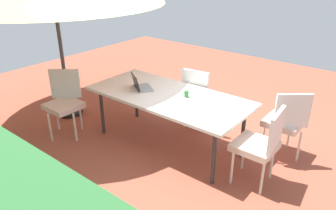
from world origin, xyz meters
The scene contains 8 objects.
ground_plane centered at (0.00, 0.00, -0.01)m, with size 10.00×10.00×0.02m, color #9E4C38.
dining_table centered at (0.00, 0.00, 0.73)m, with size 2.25×1.04×0.78m.
chair_southwest centered at (-1.40, -0.70, 0.55)m, with size 0.58×0.58×0.98m.
chair_northeast centered at (1.40, 0.71, 0.55)m, with size 0.58×0.58×0.98m.
chair_south centered at (-0.04, -0.72, 0.55)m, with size 0.47×0.48×0.98m.
chair_west centered at (-1.38, 0.03, 0.55)m, with size 0.48×0.47×0.98m.
laptop centered at (0.44, 0.08, 0.82)m, with size 0.40×0.38×0.21m.
cup centered at (-0.24, -0.09, 0.82)m, with size 0.06×0.06×0.09m, color #286B33.
Camera 1 is at (-2.53, 3.17, 2.48)m, focal length 34.63 mm.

